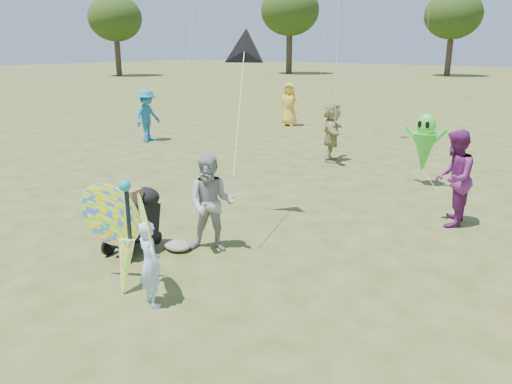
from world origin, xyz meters
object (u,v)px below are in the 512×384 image
Objects in this scene: jogging_stroller at (136,216)px; crowd_e at (454,178)px; crowd_g at (289,104)px; crowd_d at (332,132)px; alien_kite at (424,146)px; child_girl at (150,264)px; crowd_i at (147,116)px; adult_man at (211,204)px; butterfly_kite at (127,236)px.

crowd_e is at bearing 38.65° from jogging_stroller.
crowd_d is at bearing -61.03° from crowd_g.
crowd_d is 3.19m from alien_kite.
crowd_e is (2.03, 5.51, 0.32)m from child_girl.
crowd_i is at bearing 73.74° from crowd_d.
crowd_e reaches higher than jogging_stroller.
crowd_i is (-9.15, 7.56, 0.31)m from child_girl.
alien_kite is (9.74, 0.29, 0.08)m from crowd_i.
child_girl is 0.64× the size of crowd_e.
adult_man reaches higher than child_girl.
crowd_g is 13.69m from jogging_stroller.
child_girl is 0.66× the size of butterfly_kite.
crowd_g is 14.93m from butterfly_kite.
alien_kite is (0.59, 7.84, 0.39)m from child_girl.
crowd_e is 1.02× the size of crowd_g.
crowd_i is (-6.69, -1.21, 0.03)m from crowd_d.
child_girl is 1.93m from adult_man.
adult_man is at bearing -76.92° from crowd_g.
child_girl is at bearing -78.19° from crowd_g.
child_girl is 1.85m from jogging_stroller.
adult_man is at bearing 168.20° from crowd_d.
crowd_d is 6.69m from crowd_g.
crowd_g is (-7.22, 13.47, 0.31)m from child_girl.
crowd_d is 0.96× the size of crowd_g.
child_girl is 11.87m from crowd_i.
crowd_g reaches higher than crowd_d.
jogging_stroller is (5.67, -12.46, -0.27)m from crowd_g.
adult_man is 1.46× the size of jogging_stroller.
adult_man is at bearing -46.95° from crowd_e.
crowd_i reaches higher than butterfly_kite.
crowd_e is 12.20m from crowd_g.
child_girl is at bearing -9.66° from butterfly_kite.
crowd_e reaches higher than crowd_i.
crowd_i is (-8.52, 5.75, 0.08)m from adult_man.
crowd_g reaches higher than child_girl.
crowd_g is at bearing 144.24° from alien_kite.
crowd_d is at bearing 71.20° from adult_man.
child_girl is at bearing -104.31° from adult_man.
crowd_g is (-9.25, 7.96, -0.02)m from crowd_e.
adult_man is at bearing 91.65° from butterfly_kite.
butterfly_kite is at bearing -98.58° from alien_kite.
adult_man is 0.93× the size of alien_kite.
crowd_i is 9.74m from alien_kite.
crowd_i is 1.02× the size of alien_kite.
alien_kite is (2.14, 6.83, 0.36)m from jogging_stroller.
child_girl is at bearing -45.93° from jogging_stroller.
adult_man is 1.71m from butterfly_kite.
child_girl is 0.66× the size of alien_kite.
butterfly_kite is at bearing 6.17° from child_girl.
crowd_d is (-1.83, 6.96, 0.05)m from adult_man.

